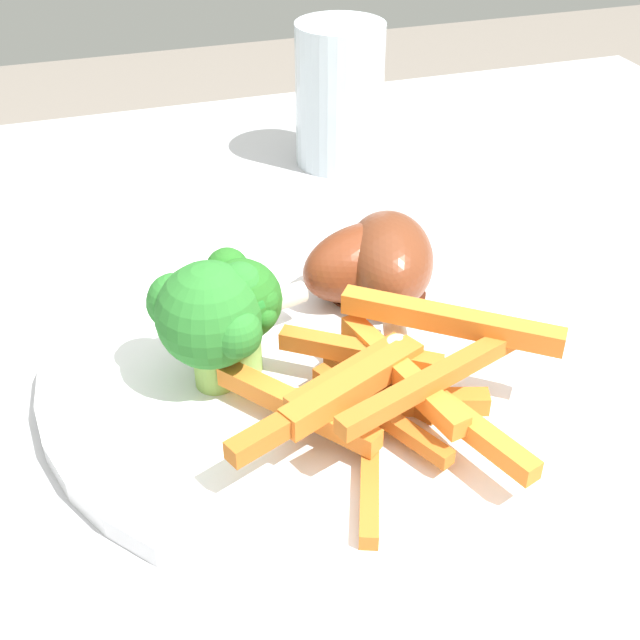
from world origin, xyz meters
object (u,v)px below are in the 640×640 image
Objects in this scene: broccoli_floret_front at (239,299)px; chicken_drumstick_near at (359,269)px; broccoli_floret_back at (225,317)px; water_glass at (339,95)px; dining_table at (191,493)px; broccoli_floret_middle at (207,314)px; chicken_drumstick_far at (389,264)px; dinner_plate at (320,359)px; carrot_fries_pile at (382,386)px.

chicken_drumstick_near is at bearing 26.93° from broccoli_floret_front.
broccoli_floret_back reaches higher than chicken_drumstick_near.
water_glass reaches higher than chicken_drumstick_near.
dining_table is at bearing 112.69° from broccoli_floret_back.
broccoli_floret_front reaches higher than chicken_drumstick_near.
broccoli_floret_middle is 0.12m from chicken_drumstick_far.
water_glass is at bearing 50.34° from dining_table.
dinner_plate is 0.06m from chicken_drumstick_near.
water_glass is (0.16, 0.26, 0.00)m from broccoli_floret_middle.
water_glass reaches higher than dining_table.
broccoli_floret_middle is 0.09m from carrot_fries_pile.
chicken_drumstick_near is 0.22m from water_glass.
broccoli_floret_middle is 0.63× the size of water_glass.
broccoli_floret_middle reaches higher than carrot_fries_pile.
dinner_plate is 0.07m from carrot_fries_pile.
carrot_fries_pile is at bearing -104.00° from chicken_drumstick_near.
dining_table is 3.69× the size of dinner_plate.
broccoli_floret_back is at bearing -0.41° from broccoli_floret_middle.
broccoli_floret_front is 0.10m from chicken_drumstick_far.
broccoli_floret_front is 0.50× the size of chicken_drumstick_near.
carrot_fries_pile is at bearing -113.37° from chicken_drumstick_far.
broccoli_floret_middle reaches higher than broccoli_floret_back.
broccoli_floret_back is 0.30m from water_glass.
chicken_drumstick_near is (0.04, 0.04, 0.03)m from dinner_plate.
broccoli_floret_back is (0.01, -0.00, -0.00)m from broccoli_floret_middle.
broccoli_floret_middle reaches higher than chicken_drumstick_far.
chicken_drumstick_near is at bearing 47.32° from dinner_plate.
chicken_drumstick_near is at bearing -3.25° from dining_table.
water_glass is (0.14, 0.25, 0.00)m from broccoli_floret_front.
dining_table is at bearing 104.63° from broccoli_floret_middle.
dinner_plate reaches higher than dining_table.
broccoli_floret_front is 0.09m from chicken_drumstick_near.
broccoli_floret_front is 0.02m from broccoli_floret_middle.
carrot_fries_pile is at bearing -48.11° from broccoli_floret_front.
dining_table is at bearing 124.16° from broccoli_floret_front.
carrot_fries_pile is (0.01, -0.06, 0.03)m from dinner_plate.
broccoli_floret_middle is at bearing 143.49° from carrot_fries_pile.
broccoli_floret_back is 0.46× the size of chicken_drumstick_near.
carrot_fries_pile is at bearing -36.51° from broccoli_floret_middle.
broccoli_floret_back reaches higher than dinner_plate.
broccoli_floret_front is 0.59× the size of water_glass.
chicken_drumstick_near is 0.02m from chicken_drumstick_far.
carrot_fries_pile is at bearing -51.27° from dining_table.
broccoli_floret_back is (-0.01, -0.01, -0.00)m from broccoli_floret_front.
dining_table is 0.20m from chicken_drumstick_far.
dinner_plate is 2.71× the size of water_glass.
chicken_drumstick_near is (0.10, 0.05, -0.02)m from broccoli_floret_middle.
chicken_drumstick_near is at bearing 76.00° from carrot_fries_pile.
broccoli_floret_back is at bearing -140.85° from broccoli_floret_front.
dining_table is 18.67× the size of broccoli_floret_back.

